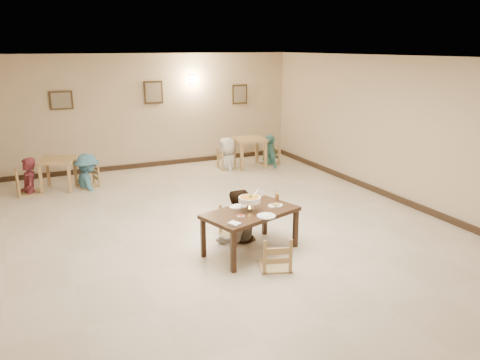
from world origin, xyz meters
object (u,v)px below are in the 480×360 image
main_diner (237,190)px  bg_diner_b (86,154)px  chair_near (275,237)px  bg_diner_a (26,158)px  chair_far (236,209)px  main_table (251,216)px  bg_chair_lr (87,168)px  bg_chair_ll (27,170)px  bg_table_right (250,143)px  bg_table_left (57,164)px  bg_chair_rr (270,147)px  bg_diner_c (227,138)px  curry_warmer (250,200)px  bg_chair_rl (227,151)px  drink_glass (277,196)px  bg_diner_d (270,135)px

main_diner → bg_diner_b: main_diner is taller
chair_near → bg_diner_a: bearing=-40.6°
chair_far → bg_diner_a: 5.25m
main_table → bg_chair_lr: bearing=93.9°
main_table → bg_chair_ll: size_ratio=1.52×
bg_table_right → bg_diner_b: 4.28m
chair_near → bg_diner_b: 5.80m
bg_table_left → bg_chair_rr: bearing=1.3°
chair_far → bg_chair_rr: size_ratio=1.04×
bg_table_right → bg_diner_c: bearing=173.5°
main_table → curry_warmer: bearing=111.7°
curry_warmer → chair_far: bearing=85.1°
bg_chair_rl → bg_diner_c: bearing=0.0°
drink_glass → bg_chair_rl: (1.10, 4.74, -0.27)m
bg_chair_rl → bg_diner_a: bg_diner_a is taller
curry_warmer → bg_diner_c: bearing=70.9°
main_diner → bg_table_left: (-2.54, 4.30, -0.28)m
bg_chair_rl → drink_glass: bearing=169.1°
bg_chair_ll → bg_chair_lr: size_ratio=1.19×
curry_warmer → bg_table_right: bearing=64.5°
bg_chair_ll → bg_chair_lr: bearing=-96.2°
main_table → bg_diner_b: bg_diner_b is taller
chair_near → bg_chair_rr: chair_near is taller
bg_diner_a → main_table: bearing=28.4°
bg_chair_lr → bg_chair_rr: size_ratio=0.94×
main_diner → bg_diner_d: bearing=-139.8°
curry_warmer → bg_diner_d: 5.80m
bg_diner_a → bg_diner_b: 1.25m
bg_table_right → bg_diner_d: bg_diner_d is taller
bg_chair_rr → bg_chair_rl: bearing=-90.0°
bg_chair_rr → bg_diner_b: size_ratio=0.61×
bg_table_left → bg_chair_lr: (0.63, -0.07, -0.14)m
chair_far → drink_glass: size_ratio=7.28×
bg_chair_rl → chair_near: bearing=166.1°
bg_diner_a → bg_diner_c: (4.90, 0.24, 0.02)m
chair_far → main_diner: main_diner is taller
curry_warmer → drink_glass: 0.72m
drink_glass → main_diner: bearing=158.2°
bg_table_right → chair_far: bearing=-118.2°
main_diner → bg_table_left: bearing=-75.2°
bg_diner_a → bg_diner_d: size_ratio=0.97×
bg_chair_rl → bg_diner_b: bearing=96.4°
bg_diner_a → bg_diner_b: size_ratio=1.03×
main_diner → drink_glass: size_ratio=12.55×
bg_diner_a → bg_chair_ll: bearing=-4.9°
bg_table_left → bg_diner_c: (4.27, 0.20, 0.24)m
bg_table_left → bg_diner_d: 5.53m
main_table → bg_chair_ll: bearing=105.5°
bg_table_right → bg_diner_c: bg_diner_c is taller
chair_far → bg_diner_b: (-1.95, 4.12, 0.29)m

